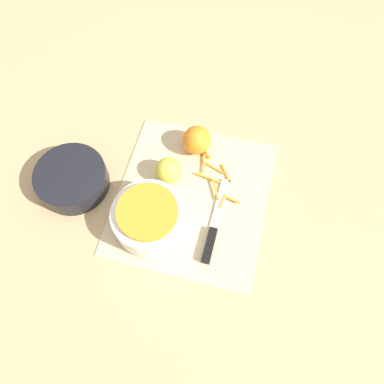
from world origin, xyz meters
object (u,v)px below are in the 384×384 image
(bowl_speckled, at_px, (149,218))
(bowl_dark, at_px, (72,179))
(knife, at_px, (212,235))
(lemon, at_px, (168,170))
(orange_left, at_px, (197,140))

(bowl_speckled, xyz_separation_m, bowl_dark, (0.06, 0.22, -0.02))
(bowl_speckled, bearing_deg, bowl_dark, 75.21)
(knife, bearing_deg, bowl_dark, 82.65)
(bowl_dark, height_order, knife, bowl_dark)
(lemon, bearing_deg, orange_left, -24.99)
(knife, height_order, lemon, lemon)
(orange_left, bearing_deg, bowl_speckled, 166.95)
(bowl_dark, xyz_separation_m, lemon, (0.08, -0.23, 0.01))
(bowl_speckled, height_order, orange_left, bowl_speckled)
(knife, distance_m, lemon, 0.19)
(bowl_speckled, relative_size, lemon, 2.61)
(knife, relative_size, lemon, 3.40)
(bowl_dark, relative_size, lemon, 2.71)
(knife, bearing_deg, bowl_speckled, 93.36)
(bowl_dark, bearing_deg, lemon, -71.21)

